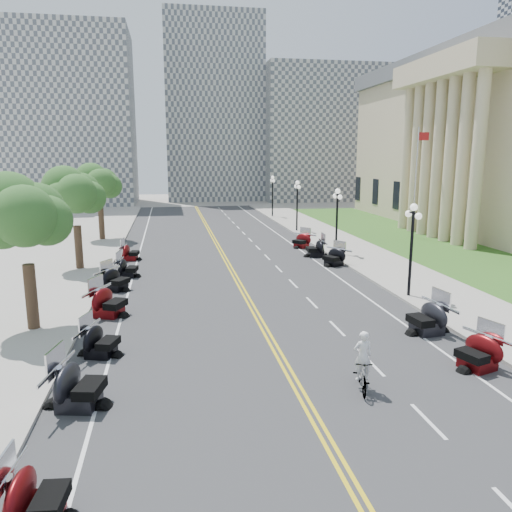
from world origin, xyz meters
TOP-DOWN VIEW (x-y plane):
  - ground at (0.00, 0.00)m, footprint 160.00×160.00m
  - road at (0.00, 10.00)m, footprint 16.00×90.00m
  - centerline_yellow_a at (-0.12, 10.00)m, footprint 0.12×90.00m
  - centerline_yellow_b at (0.12, 10.00)m, footprint 0.12×90.00m
  - edge_line_north at (6.40, 10.00)m, footprint 0.12×90.00m
  - edge_line_south at (-6.40, 10.00)m, footprint 0.12×90.00m
  - lane_dash_4 at (3.20, -8.00)m, footprint 0.12×2.00m
  - lane_dash_5 at (3.20, -4.00)m, footprint 0.12×2.00m
  - lane_dash_6 at (3.20, 0.00)m, footprint 0.12×2.00m
  - lane_dash_7 at (3.20, 4.00)m, footprint 0.12×2.00m
  - lane_dash_8 at (3.20, 8.00)m, footprint 0.12×2.00m
  - lane_dash_9 at (3.20, 12.00)m, footprint 0.12×2.00m
  - lane_dash_10 at (3.20, 16.00)m, footprint 0.12×2.00m
  - lane_dash_11 at (3.20, 20.00)m, footprint 0.12×2.00m
  - lane_dash_12 at (3.20, 24.00)m, footprint 0.12×2.00m
  - lane_dash_13 at (3.20, 28.00)m, footprint 0.12×2.00m
  - lane_dash_14 at (3.20, 32.00)m, footprint 0.12×2.00m
  - lane_dash_15 at (3.20, 36.00)m, footprint 0.12×2.00m
  - lane_dash_16 at (3.20, 40.00)m, footprint 0.12×2.00m
  - lane_dash_17 at (3.20, 44.00)m, footprint 0.12×2.00m
  - lane_dash_18 at (3.20, 48.00)m, footprint 0.12×2.00m
  - lane_dash_19 at (3.20, 52.00)m, footprint 0.12×2.00m
  - sidewalk_north at (10.50, 10.00)m, footprint 5.00×90.00m
  - sidewalk_south at (-10.50, 10.00)m, footprint 5.00×90.00m
  - lawn at (17.50, 18.00)m, footprint 9.00×60.00m
  - distant_block_a at (-18.00, 62.00)m, footprint 18.00×14.00m
  - distant_block_b at (4.00, 68.00)m, footprint 16.00×12.00m
  - distant_block_c at (22.00, 65.00)m, footprint 20.00×14.00m
  - street_lamp_2 at (8.60, 4.00)m, footprint 0.50×1.20m
  - street_lamp_3 at (8.60, 16.00)m, footprint 0.50×1.20m
  - street_lamp_4 at (8.60, 28.00)m, footprint 0.50×1.20m
  - street_lamp_5 at (8.60, 40.00)m, footprint 0.50×1.20m
  - flagpole at (18.00, 22.00)m, footprint 1.10×0.20m
  - tree_2 at (-10.00, 2.00)m, footprint 4.80×4.80m
  - tree_3 at (-10.00, 14.00)m, footprint 4.80×4.80m
  - tree_4 at (-10.00, 26.00)m, footprint 4.80×4.80m
  - motorcycle_n_4 at (6.76, -4.94)m, footprint 2.51×2.51m
  - motorcycle_n_5 at (6.81, -1.23)m, footprint 2.44×2.44m
  - motorcycle_n_8 at (7.22, 12.38)m, footprint 2.68×2.68m
  - motorcycle_n_9 at (6.85, 15.58)m, footprint 2.15×2.15m
  - motorcycle_n_10 at (6.77, 19.41)m, footprint 2.68×2.68m
  - motorcycle_s_3 at (-6.94, -10.37)m, footprint 2.08×2.08m
  - motorcycle_s_4 at (-6.90, -5.37)m, footprint 2.65×2.65m
  - motorcycle_s_5 at (-6.75, -1.38)m, footprint 2.41×2.41m
  - motorcycle_s_6 at (-6.98, 3.57)m, footprint 2.91×2.91m
  - motorcycle_s_7 at (-7.12, 8.28)m, footprint 2.74×2.74m
  - motorcycle_s_8 at (-6.71, 11.40)m, footprint 2.19×2.19m
  - motorcycle_s_9 at (-6.89, 16.72)m, footprint 2.16×2.16m
  - bicycle at (2.03, -5.79)m, footprint 0.98×1.98m
  - cyclist_rider at (2.03, -5.79)m, footprint 0.61×0.40m

SIDE VIEW (x-z plane):
  - ground at x=0.00m, z-range 0.00..0.00m
  - road at x=0.00m, z-range 0.00..0.01m
  - centerline_yellow_a at x=-0.12m, z-range 0.01..0.01m
  - centerline_yellow_b at x=0.12m, z-range 0.01..0.01m
  - edge_line_north at x=6.40m, z-range 0.01..0.01m
  - edge_line_south at x=-6.40m, z-range 0.01..0.01m
  - lane_dash_4 at x=3.20m, z-range 0.01..0.01m
  - lane_dash_5 at x=3.20m, z-range 0.01..0.01m
  - lane_dash_6 at x=3.20m, z-range 0.01..0.01m
  - lane_dash_7 at x=3.20m, z-range 0.01..0.01m
  - lane_dash_8 at x=3.20m, z-range 0.01..0.01m
  - lane_dash_9 at x=3.20m, z-range 0.01..0.01m
  - lane_dash_10 at x=3.20m, z-range 0.01..0.01m
  - lane_dash_11 at x=3.20m, z-range 0.01..0.01m
  - lane_dash_12 at x=3.20m, z-range 0.01..0.01m
  - lane_dash_13 at x=3.20m, z-range 0.01..0.01m
  - lane_dash_14 at x=3.20m, z-range 0.01..0.01m
  - lane_dash_15 at x=3.20m, z-range 0.01..0.01m
  - lane_dash_16 at x=3.20m, z-range 0.01..0.01m
  - lane_dash_17 at x=3.20m, z-range 0.01..0.01m
  - lane_dash_18 at x=3.20m, z-range 0.01..0.01m
  - lane_dash_19 at x=3.20m, z-range 0.01..0.01m
  - lawn at x=17.50m, z-range 0.00..0.10m
  - sidewalk_north at x=10.50m, z-range 0.00..0.15m
  - sidewalk_south at x=-10.50m, z-range 0.00..0.15m
  - bicycle at x=2.03m, z-range 0.00..1.14m
  - motorcycle_s_9 at x=-6.89m, z-range 0.00..1.30m
  - motorcycle_s_8 at x=-6.71m, z-range 0.00..1.33m
  - motorcycle_n_10 at x=6.77m, z-range 0.00..1.33m
  - motorcycle_s_3 at x=-6.94m, z-range 0.00..1.33m
  - motorcycle_s_5 at x=-6.75m, z-range 0.00..1.34m
  - motorcycle_n_8 at x=7.22m, z-range 0.00..1.37m
  - motorcycle_n_4 at x=6.76m, z-range 0.00..1.40m
  - motorcycle_s_7 at x=-7.12m, z-range 0.00..1.40m
  - motorcycle_n_9 at x=6.85m, z-range 0.00..1.44m
  - motorcycle_n_5 at x=6.81m, z-range 0.00..1.53m
  - motorcycle_s_6 at x=-6.98m, z-range 0.00..1.55m
  - motorcycle_s_4 at x=-6.90m, z-range 0.00..1.56m
  - cyclist_rider at x=2.03m, z-range 1.14..2.82m
  - street_lamp_2 at x=8.60m, z-range 0.15..5.05m
  - street_lamp_3 at x=8.60m, z-range 0.15..5.05m
  - street_lamp_4 at x=8.60m, z-range 0.15..5.05m
  - street_lamp_5 at x=8.60m, z-range 0.15..5.05m
  - tree_2 at x=-10.00m, z-range 0.15..9.35m
  - tree_3 at x=-10.00m, z-range 0.15..9.35m
  - tree_4 at x=-10.00m, z-range 0.15..9.35m
  - flagpole at x=18.00m, z-range 0.00..10.00m
  - distant_block_c at x=22.00m, z-range 0.00..22.00m
  - distant_block_a at x=-18.00m, z-range 0.00..26.00m
  - distant_block_b at x=4.00m, z-range 0.00..30.00m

